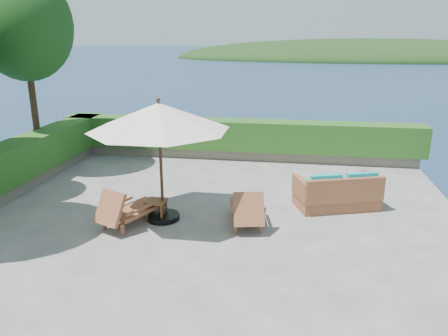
% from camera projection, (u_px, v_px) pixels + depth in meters
% --- Properties ---
extents(ground, '(12.00, 12.00, 0.00)m').
position_uv_depth(ground, '(206.00, 223.00, 10.04)').
color(ground, gray).
rests_on(ground, ground).
extents(foundation, '(12.00, 12.00, 3.00)m').
position_uv_depth(foundation, '(206.00, 282.00, 10.50)').
color(foundation, '#524C41').
rests_on(foundation, ocean).
extents(ocean, '(600.00, 600.00, 0.00)m').
position_uv_depth(ocean, '(207.00, 333.00, 10.92)').
color(ocean, '#162846').
rests_on(ocean, ground).
extents(offshore_island, '(126.00, 57.60, 12.60)m').
position_uv_depth(offshore_island, '(369.00, 59.00, 139.35)').
color(offshore_island, black).
rests_on(offshore_island, ocean).
extents(planter_wall_far, '(12.00, 0.60, 0.36)m').
position_uv_depth(planter_wall_far, '(237.00, 153.00, 15.28)').
color(planter_wall_far, slate).
rests_on(planter_wall_far, ground).
extents(hedge_far, '(12.40, 0.90, 1.00)m').
position_uv_depth(hedge_far, '(237.00, 135.00, 15.09)').
color(hedge_far, '#194714').
rests_on(hedge_far, planter_wall_far).
extents(tree_far, '(2.80, 2.80, 6.03)m').
position_uv_depth(tree_far, '(24.00, 26.00, 12.69)').
color(tree_far, '#3E2A18').
rests_on(tree_far, ground).
extents(patio_umbrella, '(4.17, 4.17, 2.85)m').
position_uv_depth(patio_umbrella, '(159.00, 118.00, 9.55)').
color(patio_umbrella, black).
rests_on(patio_umbrella, ground).
extents(lounge_left, '(1.28, 1.76, 0.94)m').
position_uv_depth(lounge_left, '(128.00, 209.00, 9.82)').
color(lounge_left, '#935535').
rests_on(lounge_left, ground).
extents(lounge_right, '(0.95, 1.70, 0.92)m').
position_uv_depth(lounge_right, '(247.00, 209.00, 9.86)').
color(lounge_right, '#935535').
rests_on(lounge_right, ground).
extents(side_table, '(0.46, 0.46, 0.48)m').
position_uv_depth(side_table, '(156.00, 204.00, 10.13)').
color(side_table, brown).
rests_on(side_table, ground).
extents(wicker_loveseat, '(2.22, 1.62, 0.98)m').
position_uv_depth(wicker_loveseat, '(338.00, 194.00, 10.82)').
color(wicker_loveseat, '#935535').
rests_on(wicker_loveseat, ground).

